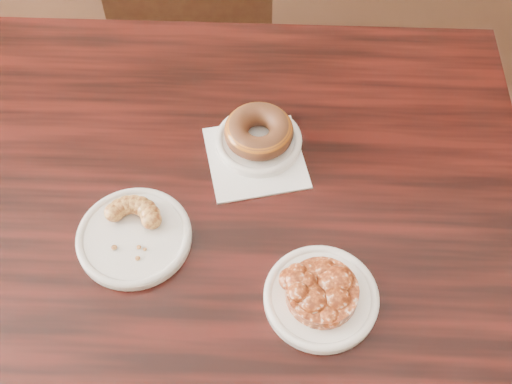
# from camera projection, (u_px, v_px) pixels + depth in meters

# --- Properties ---
(cafe_table) EXTENTS (0.96, 0.96, 0.75)m
(cafe_table) POSITION_uv_depth(u_px,v_px,m) (235.00, 333.00, 1.27)
(cafe_table) COLOR black
(cafe_table) RESTS_ON floor
(napkin) EXTENTS (0.18, 0.18, 0.00)m
(napkin) POSITION_uv_depth(u_px,v_px,m) (256.00, 158.00, 1.04)
(napkin) COLOR white
(napkin) RESTS_ON cafe_table
(plate_donut) EXTENTS (0.14, 0.14, 0.01)m
(plate_donut) POSITION_uv_depth(u_px,v_px,m) (259.00, 141.00, 1.05)
(plate_donut) COLOR white
(plate_donut) RESTS_ON napkin
(plate_cruller) EXTENTS (0.17, 0.17, 0.01)m
(plate_cruller) POSITION_uv_depth(u_px,v_px,m) (134.00, 237.00, 0.95)
(plate_cruller) COLOR silver
(plate_cruller) RESTS_ON cafe_table
(plate_fritter) EXTENTS (0.16, 0.16, 0.01)m
(plate_fritter) POSITION_uv_depth(u_px,v_px,m) (321.00, 298.00, 0.90)
(plate_fritter) COLOR white
(plate_fritter) RESTS_ON cafe_table
(glazed_donut) EXTENTS (0.11, 0.11, 0.04)m
(glazed_donut) POSITION_uv_depth(u_px,v_px,m) (259.00, 131.00, 1.03)
(glazed_donut) COLOR #9C5916
(glazed_donut) RESTS_ON plate_donut
(apple_fritter) EXTENTS (0.14, 0.14, 0.03)m
(apple_fritter) POSITION_uv_depth(u_px,v_px,m) (322.00, 291.00, 0.88)
(apple_fritter) COLOR #421507
(apple_fritter) RESTS_ON plate_fritter
(cruller_fragment) EXTENTS (0.10, 0.10, 0.03)m
(cruller_fragment) POSITION_uv_depth(u_px,v_px,m) (132.00, 230.00, 0.93)
(cruller_fragment) COLOR #5F2D13
(cruller_fragment) RESTS_ON plate_cruller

